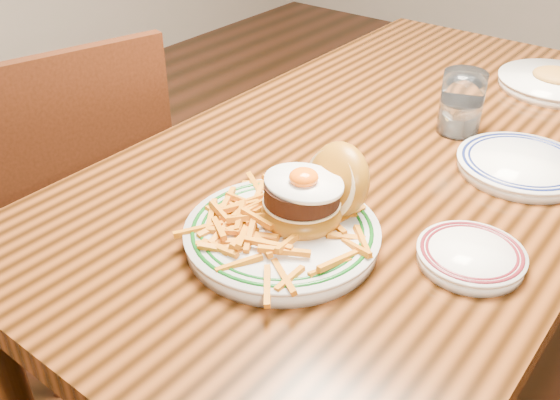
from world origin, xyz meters
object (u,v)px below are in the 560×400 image
Objects in this scene: main_plate at (292,219)px; chair_left at (79,199)px; table at (392,181)px; side_plate at (471,255)px.

chair_left is at bearing -170.23° from main_plate.
main_plate is at bearing -85.74° from table.
chair_left is 2.77× the size of main_plate.
side_plate is at bearing 42.10° from main_plate.
main_plate is 2.01× the size of side_plate.
table is 1.75× the size of chair_left.
table is at bearing 38.15° from chair_left.
table is 0.80m from chair_left.
chair_left is at bearing -156.64° from table.
side_plate is at bearing -44.60° from table.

